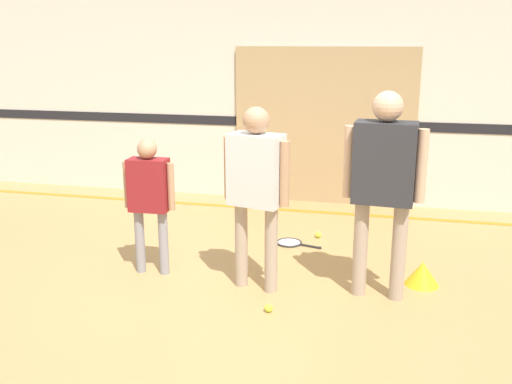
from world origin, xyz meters
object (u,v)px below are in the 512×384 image
object	(u,v)px
racket_spare_on_floor	(291,243)
person_student_left	(149,192)
tennis_ball_near_instructor	(269,308)
training_cone	(422,273)
person_instructor	(256,179)
tennis_ball_by_spare_racket	(318,235)
person_student_right	(384,174)

from	to	relation	value
racket_spare_on_floor	person_student_left	bearing A→B (deg)	-122.10
racket_spare_on_floor	tennis_ball_near_instructor	size ratio (longest dim) A/B	7.84
racket_spare_on_floor	training_cone	size ratio (longest dim) A/B	1.76
person_instructor	person_student_left	world-z (taller)	person_instructor
person_instructor	racket_spare_on_floor	world-z (taller)	person_instructor
person_instructor	tennis_ball_by_spare_racket	bearing A→B (deg)	89.57
person_student_left	tennis_ball_near_instructor	xyz separation A→B (m)	(1.19, -0.53, -0.73)
person_student_left	tennis_ball_by_spare_racket	xyz separation A→B (m)	(1.36, 1.28, -0.73)
person_instructor	racket_spare_on_floor	distance (m)	1.49
person_instructor	person_student_left	distance (m)	1.02
person_instructor	training_cone	bearing A→B (deg)	29.71
tennis_ball_near_instructor	tennis_ball_by_spare_racket	world-z (taller)	same
person_student_right	training_cone	distance (m)	1.06
person_student_right	racket_spare_on_floor	xyz separation A→B (m)	(-0.90, 1.08, -1.03)
person_instructor	person_student_right	distance (m)	1.02
person_student_right	tennis_ball_near_instructor	bearing A→B (deg)	35.10
tennis_ball_near_instructor	racket_spare_on_floor	bearing A→B (deg)	93.19
tennis_ball_by_spare_racket	training_cone	distance (m)	1.44
person_student_left	tennis_ball_near_instructor	distance (m)	1.50
training_cone	person_student_left	bearing A→B (deg)	-173.57
tennis_ball_near_instructor	tennis_ball_by_spare_racket	bearing A→B (deg)	84.78
person_instructor	training_cone	xyz separation A→B (m)	(1.39, 0.39, -0.85)
person_student_right	tennis_ball_by_spare_racket	distance (m)	1.79
person_student_right	tennis_ball_by_spare_racket	size ratio (longest dim) A/B	25.60
person_student_right	training_cone	xyz separation A→B (m)	(0.37, 0.32, -0.94)
person_instructor	racket_spare_on_floor	bearing A→B (deg)	98.63
person_student_right	racket_spare_on_floor	bearing A→B (deg)	-45.46
person_student_left	racket_spare_on_floor	bearing A→B (deg)	40.48
person_instructor	training_cone	world-z (taller)	person_instructor
person_instructor	tennis_ball_near_instructor	size ratio (longest dim) A/B	23.50
person_student_left	tennis_ball_near_instructor	bearing A→B (deg)	-26.51
tennis_ball_near_instructor	person_instructor	bearing A→B (deg)	115.47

